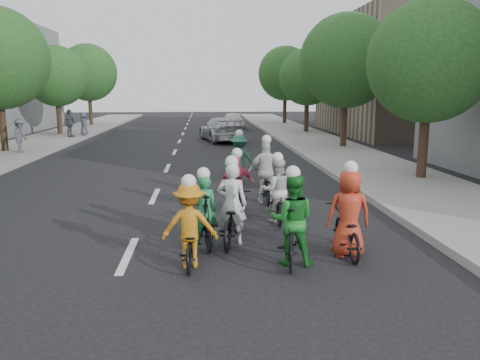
{
  "coord_description": "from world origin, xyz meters",
  "views": [
    {
      "loc": [
        1.44,
        -8.48,
        3.04
      ],
      "look_at": [
        2.28,
        2.11,
        1.0
      ],
      "focal_mm": 35.0,
      "sensor_mm": 36.0,
      "label": 1
    }
  ],
  "objects": [
    {
      "name": "ground",
      "position": [
        0.0,
        0.0,
        0.0
      ],
      "size": [
        120.0,
        120.0,
        0.0
      ],
      "primitive_type": "plane",
      "color": "black",
      "rests_on": "ground"
    },
    {
      "name": "curb_left",
      "position": [
        -6.05,
        10.0,
        0.09
      ],
      "size": [
        0.18,
        80.0,
        0.18
      ],
      "primitive_type": "cube",
      "color": "#999993",
      "rests_on": "ground"
    },
    {
      "name": "sidewalk_right",
      "position": [
        8.0,
        10.0,
        0.07
      ],
      "size": [
        4.0,
        80.0,
        0.15
      ],
      "primitive_type": "cube",
      "color": "gray",
      "rests_on": "ground"
    },
    {
      "name": "curb_right",
      "position": [
        6.05,
        10.0,
        0.09
      ],
      "size": [
        0.18,
        80.0,
        0.18
      ],
      "primitive_type": "cube",
      "color": "#999993",
      "rests_on": "ground"
    },
    {
      "name": "bldg_se",
      "position": [
        16.0,
        24.0,
        4.0
      ],
      "size": [
        10.0,
        14.0,
        8.0
      ],
      "primitive_type": "cube",
      "color": "gray",
      "rests_on": "ground"
    },
    {
      "name": "tree_l_4",
      "position": [
        -8.2,
        24.0,
        3.96
      ],
      "size": [
        4.0,
        4.0,
        5.97
      ],
      "color": "black",
      "rests_on": "ground"
    },
    {
      "name": "tree_l_5",
      "position": [
        -8.2,
        33.0,
        4.52
      ],
      "size": [
        4.8,
        4.8,
        6.93
      ],
      "color": "black",
      "rests_on": "ground"
    },
    {
      "name": "tree_r_0",
      "position": [
        8.8,
        6.6,
        3.96
      ],
      "size": [
        4.0,
        4.0,
        5.97
      ],
      "color": "black",
      "rests_on": "ground"
    },
    {
      "name": "tree_r_1",
      "position": [
        8.8,
        15.6,
        4.52
      ],
      "size": [
        4.8,
        4.8,
        6.93
      ],
      "color": "black",
      "rests_on": "ground"
    },
    {
      "name": "tree_r_2",
      "position": [
        8.8,
        24.6,
        3.96
      ],
      "size": [
        4.0,
        4.0,
        5.97
      ],
      "color": "black",
      "rests_on": "ground"
    },
    {
      "name": "tree_r_3",
      "position": [
        8.8,
        33.6,
        4.52
      ],
      "size": [
        4.8,
        4.8,
        6.93
      ],
      "color": "black",
      "rests_on": "ground"
    },
    {
      "name": "cyclist_0",
      "position": [
        1.99,
        0.63,
        0.58
      ],
      "size": [
        1.02,
        1.96,
        1.79
      ],
      "rotation": [
        0.0,
        0.0,
        2.93
      ],
      "color": "black",
      "rests_on": "ground"
    },
    {
      "name": "cyclist_1",
      "position": [
        2.98,
        -0.61,
        0.67
      ],
      "size": [
        0.88,
        1.86,
        1.77
      ],
      "rotation": [
        0.0,
        0.0,
        2.97
      ],
      "color": "black",
      "rests_on": "ground"
    },
    {
      "name": "cyclist_2",
      "position": [
        1.19,
        -0.6,
        0.6
      ],
      "size": [
        0.99,
        1.54,
        1.65
      ],
      "rotation": [
        0.0,
        0.0,
        3.1
      ],
      "color": "black",
      "rests_on": "ground"
    },
    {
      "name": "cyclist_3",
      "position": [
        2.26,
        2.91,
        0.61
      ],
      "size": [
        0.91,
        1.68,
        1.66
      ],
      "rotation": [
        0.0,
        0.0,
        3.23
      ],
      "color": "black",
      "rests_on": "ground"
    },
    {
      "name": "cyclist_4",
      "position": [
        4.1,
        -0.27,
        0.62
      ],
      "size": [
        0.83,
        1.73,
        1.8
      ],
      "rotation": [
        0.0,
        0.0,
        3.09
      ],
      "color": "black",
      "rests_on": "ground"
    },
    {
      "name": "cyclist_5",
      "position": [
        1.44,
        0.5,
        0.59
      ],
      "size": [
        0.75,
        1.85,
        1.59
      ],
      "rotation": [
        0.0,
        0.0,
        3.28
      ],
      "color": "black",
      "rests_on": "ground"
    },
    {
      "name": "cyclist_6",
      "position": [
        3.15,
        2.16,
        0.58
      ],
      "size": [
        0.75,
        1.7,
        1.64
      ],
      "rotation": [
        0.0,
        0.0,
        3.1
      ],
      "color": "black",
      "rests_on": "ground"
    },
    {
      "name": "cyclist_7",
      "position": [
        2.61,
        6.66,
        0.7
      ],
      "size": [
        1.09,
        1.62,
        1.8
      ],
      "rotation": [
        0.0,
        0.0,
        3.09
      ],
      "color": "black",
      "rests_on": "ground"
    },
    {
      "name": "cyclist_8",
      "position": [
        3.15,
        4.07,
        0.65
      ],
      "size": [
        1.01,
        1.61,
        1.86
      ],
      "rotation": [
        0.0,
        0.0,
        3.13
      ],
      "color": "black",
      "rests_on": "ground"
    },
    {
      "name": "follow_car_lead",
      "position": [
        2.56,
        19.95,
        0.72
      ],
      "size": [
        2.99,
        5.28,
        1.44
      ],
      "primitive_type": "imported",
      "rotation": [
        0.0,
        0.0,
        3.35
      ],
      "color": "#ABABB0",
      "rests_on": "ground"
    },
    {
      "name": "follow_car_trail",
      "position": [
        3.83,
        27.77,
        0.72
      ],
      "size": [
        2.28,
        4.4,
        1.43
      ],
      "primitive_type": "imported",
      "rotation": [
        0.0,
        0.0,
        3.0
      ],
      "color": "white",
      "rests_on": "ground"
    },
    {
      "name": "spectator_0",
      "position": [
        -7.14,
        14.24,
        0.95
      ],
      "size": [
        0.65,
        1.07,
        1.61
      ],
      "primitive_type": "imported",
      "rotation": [
        0.0,
        0.0,
        1.52
      ],
      "color": "#504F5C",
      "rests_on": "sidewalk_left"
    },
    {
      "name": "spectator_1",
      "position": [
        -6.92,
        21.71,
        1.02
      ],
      "size": [
        0.77,
        1.1,
        1.74
      ],
      "primitive_type": "imported",
      "rotation": [
        0.0,
        0.0,
        1.19
      ],
      "color": "#474953",
      "rests_on": "sidewalk_left"
    },
    {
      "name": "spectator_2",
      "position": [
        -6.3,
        22.76,
        0.91
      ],
      "size": [
        0.69,
        0.86,
        1.51
      ],
      "primitive_type": "imported",
      "rotation": [
        0.0,
        0.0,
        1.9
      ],
      "color": "#4F4F5C",
      "rests_on": "sidewalk_left"
    }
  ]
}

